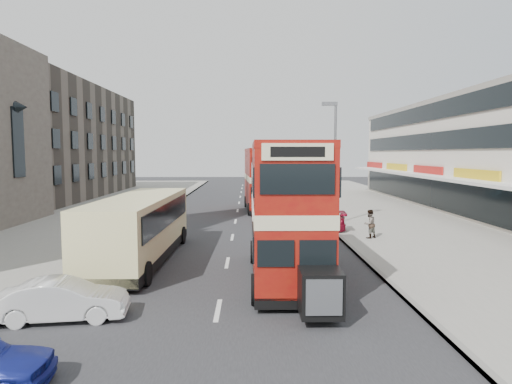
% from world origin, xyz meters
% --- Properties ---
extents(ground, '(160.00, 160.00, 0.00)m').
position_xyz_m(ground, '(0.00, 0.00, 0.00)').
color(ground, '#28282B').
rests_on(ground, ground).
extents(road_surface, '(12.00, 90.00, 0.01)m').
position_xyz_m(road_surface, '(0.00, 20.00, 0.01)').
color(road_surface, '#28282B').
rests_on(road_surface, ground).
extents(pavement_right, '(12.00, 90.00, 0.15)m').
position_xyz_m(pavement_right, '(12.00, 20.00, 0.07)').
color(pavement_right, gray).
rests_on(pavement_right, ground).
extents(pavement_left, '(12.00, 90.00, 0.15)m').
position_xyz_m(pavement_left, '(-12.00, 20.00, 0.07)').
color(pavement_left, gray).
rests_on(pavement_left, ground).
extents(kerb_left, '(0.20, 90.00, 0.16)m').
position_xyz_m(kerb_left, '(-6.10, 20.00, 0.07)').
color(kerb_left, gray).
rests_on(kerb_left, ground).
extents(kerb_right, '(0.20, 90.00, 0.16)m').
position_xyz_m(kerb_right, '(6.10, 20.00, 0.07)').
color(kerb_right, gray).
rests_on(kerb_right, ground).
extents(brick_terrace, '(14.00, 28.00, 12.00)m').
position_xyz_m(brick_terrace, '(-22.00, 38.00, 6.00)').
color(brick_terrace, '#66594C').
rests_on(brick_terrace, ground).
extents(commercial_row, '(9.90, 46.20, 9.30)m').
position_xyz_m(commercial_row, '(19.95, 22.00, 4.70)').
color(commercial_row, silver).
rests_on(commercial_row, ground).
extents(street_lamp, '(1.00, 0.20, 8.12)m').
position_xyz_m(street_lamp, '(6.52, 18.00, 4.78)').
color(street_lamp, slate).
rests_on(street_lamp, ground).
extents(bus_main, '(2.51, 9.12, 5.02)m').
position_xyz_m(bus_main, '(2.37, 5.41, 2.65)').
color(bus_main, black).
rests_on(bus_main, ground).
extents(bus_second, '(2.98, 9.18, 5.03)m').
position_xyz_m(bus_second, '(2.04, 26.02, 2.65)').
color(bus_second, black).
rests_on(bus_second, ground).
extents(coach, '(2.82, 10.16, 2.68)m').
position_xyz_m(coach, '(-3.91, 8.44, 1.58)').
color(coach, black).
rests_on(coach, ground).
extents(car_left_front, '(3.74, 1.71, 1.19)m').
position_xyz_m(car_left_front, '(-4.40, 1.28, 0.60)').
color(car_left_front, silver).
rests_on(car_left_front, ground).
extents(car_right_a, '(4.76, 2.21, 1.35)m').
position_xyz_m(car_right_a, '(4.43, 15.34, 0.67)').
color(car_right_a, maroon).
rests_on(car_right_a, ground).
extents(car_right_b, '(4.91, 2.70, 1.30)m').
position_xyz_m(car_right_b, '(4.68, 19.00, 0.65)').
color(car_right_b, '#BD4412').
rests_on(car_right_b, ground).
extents(car_right_c, '(4.44, 1.98, 1.48)m').
position_xyz_m(car_right_c, '(4.49, 33.10, 0.74)').
color(car_right_c, teal).
rests_on(car_right_c, ground).
extents(pedestrian_near, '(0.71, 0.64, 1.59)m').
position_xyz_m(pedestrian_near, '(7.58, 12.89, 0.95)').
color(pedestrian_near, gray).
rests_on(pedestrian_near, pavement_right).
extents(cyclist, '(0.76, 1.71, 2.31)m').
position_xyz_m(cyclist, '(4.47, 21.59, 0.83)').
color(cyclist, gray).
rests_on(cyclist, ground).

